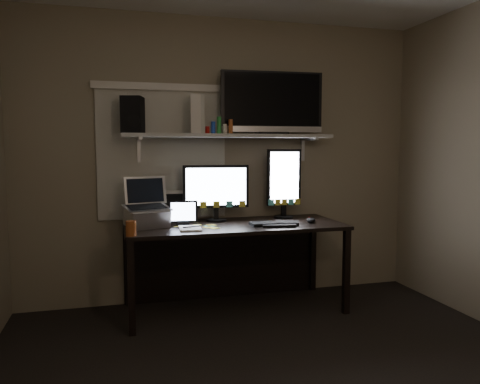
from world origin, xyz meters
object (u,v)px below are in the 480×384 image
object	(u,v)px
monitor_portrait	(284,183)
game_console	(197,115)
desk	(231,242)
laptop	(147,203)
speaker	(133,115)
cup	(131,228)
keyboard	(275,223)
mouse	(311,220)
tablet	(183,213)
tv	(272,103)
monitor_landscape	(216,193)

from	to	relation	value
monitor_portrait	game_console	world-z (taller)	game_console
desk	laptop	bearing A→B (deg)	-172.86
desk	speaker	bearing A→B (deg)	172.51
desk	cup	size ratio (longest dim) A/B	16.40
keyboard	mouse	xyz separation A→B (m)	(0.34, 0.03, 0.01)
tablet	keyboard	bearing A→B (deg)	-4.28
mouse	tv	bearing A→B (deg)	148.46
monitor_landscape	game_console	bearing A→B (deg)	171.37
speaker	keyboard	bearing A→B (deg)	-3.24
game_console	speaker	distance (m)	0.53
desk	keyboard	size ratio (longest dim) A/B	4.36
monitor_portrait	tv	world-z (taller)	tv
monitor_landscape	keyboard	bearing A→B (deg)	-32.64
keyboard	speaker	size ratio (longest dim) A/B	1.39
keyboard	game_console	bearing A→B (deg)	158.64
laptop	cup	bearing A→B (deg)	-126.89
desk	speaker	size ratio (longest dim) A/B	6.03
speaker	monitor_portrait	bearing A→B (deg)	14.04
laptop	desk	bearing A→B (deg)	-8.10
tablet	monitor_portrait	bearing A→B (deg)	19.17
monitor_portrait	tv	xyz separation A→B (m)	(-0.12, -0.01, 0.71)
keyboard	game_console	xyz separation A→B (m)	(-0.58, 0.36, 0.90)
keyboard	tv	size ratio (longest dim) A/B	0.46
speaker	tablet	bearing A→B (deg)	-12.53
mouse	tablet	world-z (taller)	tablet
desk	tablet	xyz separation A→B (m)	(-0.43, -0.09, 0.28)
mouse	desk	bearing A→B (deg)	178.97
keyboard	laptop	world-z (taller)	laptop
desk	cup	world-z (taller)	cup
desk	cup	xyz separation A→B (m)	(-0.85, -0.43, 0.23)
game_console	cup	bearing A→B (deg)	-123.78
desk	keyboard	bearing A→B (deg)	-39.15
tablet	speaker	xyz separation A→B (m)	(-0.37, 0.19, 0.80)
monitor_portrait	game_console	size ratio (longest dim) A/B	1.97
monitor_portrait	mouse	distance (m)	0.45
tablet	tv	distance (m)	1.24
cup	tv	world-z (taller)	tv
monitor_landscape	mouse	bearing A→B (deg)	-16.35
monitor_portrait	tv	bearing A→B (deg)	-173.66
monitor_portrait	keyboard	size ratio (longest dim) A/B	1.53
keyboard	tv	distance (m)	1.06
monitor_landscape	speaker	xyz separation A→B (m)	(-0.68, 0.04, 0.65)
monitor_portrait	tablet	distance (m)	0.98
tablet	desk	bearing A→B (deg)	19.93
monitor_landscape	laptop	distance (m)	0.62
monitor_portrait	speaker	world-z (taller)	speaker
monitor_landscape	mouse	xyz separation A→B (m)	(0.76, -0.29, -0.23)
cup	game_console	world-z (taller)	game_console
game_console	speaker	bearing A→B (deg)	-166.72
keyboard	cup	bearing A→B (deg)	-160.92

